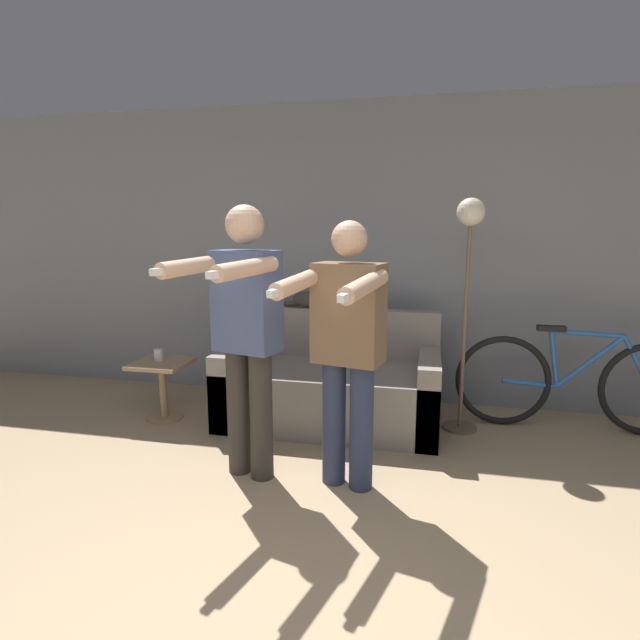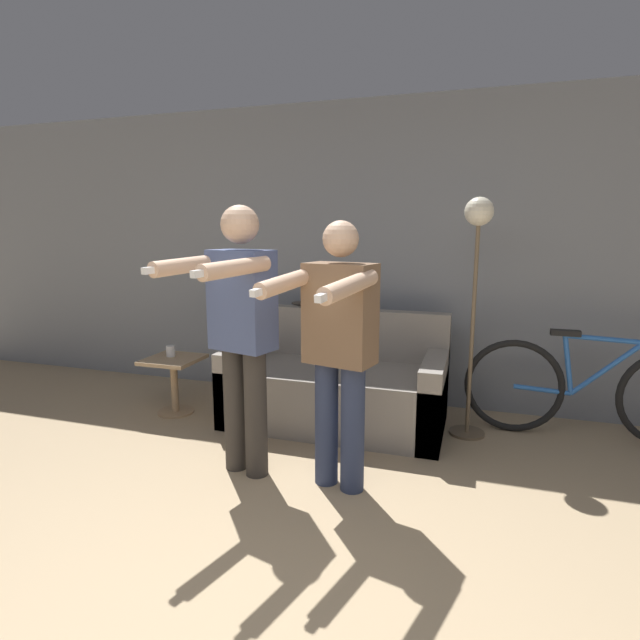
# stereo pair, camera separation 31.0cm
# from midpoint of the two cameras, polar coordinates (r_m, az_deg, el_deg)

# --- Properties ---
(wall_back) EXTENTS (10.00, 0.05, 2.60)m
(wall_back) POSITION_cam_midpoint_polar(r_m,az_deg,el_deg) (4.41, 9.06, 7.29)
(wall_back) COLOR gray
(wall_back) RESTS_ON ground_plane
(couch) EXTENTS (1.69, 0.86, 0.87)m
(couch) POSITION_cam_midpoint_polar(r_m,az_deg,el_deg) (4.01, 4.13, -7.68)
(couch) COLOR gray
(couch) RESTS_ON ground_plane
(person_left) EXTENTS (0.56, 0.75, 1.67)m
(person_left) POSITION_cam_midpoint_polar(r_m,az_deg,el_deg) (3.02, -6.20, -0.57)
(person_left) COLOR #38332D
(person_left) RESTS_ON ground_plane
(person_right) EXTENTS (0.56, 0.74, 1.58)m
(person_right) POSITION_cam_midpoint_polar(r_m,az_deg,el_deg) (2.84, 5.21, -2.48)
(person_right) COLOR #2D3856
(person_right) RESTS_ON ground_plane
(cat) EXTENTS (0.51, 0.14, 0.17)m
(cat) POSITION_cam_midpoint_polar(r_m,az_deg,el_deg) (4.21, 2.64, 2.40)
(cat) COLOR #3D3833
(cat) RESTS_ON couch
(floor_lamp) EXTENTS (0.26, 0.26, 1.75)m
(floor_lamp) POSITION_cam_midpoint_polar(r_m,az_deg,el_deg) (3.77, 19.75, 6.76)
(floor_lamp) COLOR #756047
(floor_lamp) RESTS_ON ground_plane
(side_table) EXTENTS (0.43, 0.43, 0.48)m
(side_table) POSITION_cam_midpoint_polar(r_m,az_deg,el_deg) (4.30, -14.40, -5.98)
(side_table) COLOR #A38460
(side_table) RESTS_ON ground_plane
(cup) EXTENTS (0.07, 0.07, 0.09)m
(cup) POSITION_cam_midpoint_polar(r_m,az_deg,el_deg) (4.31, -14.75, -3.47)
(cup) COLOR white
(cup) RESTS_ON side_table
(bicycle) EXTENTS (1.76, 0.07, 0.81)m
(bicycle) POSITION_cam_midpoint_polar(r_m,az_deg,el_deg) (4.21, 30.41, -7.02)
(bicycle) COLOR black
(bicycle) RESTS_ON ground_plane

